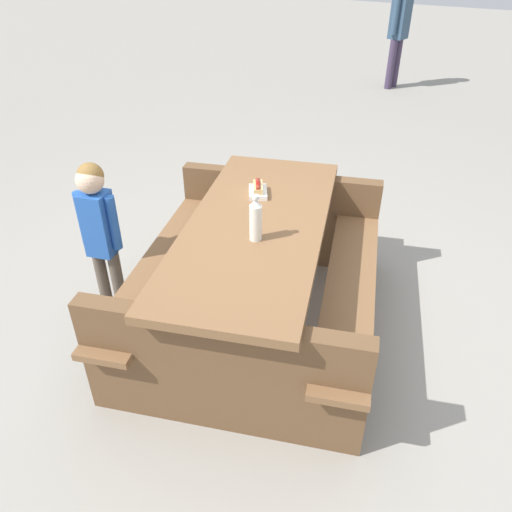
{
  "coord_description": "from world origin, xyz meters",
  "views": [
    {
      "loc": [
        -2.17,
        -1.08,
        2.17
      ],
      "look_at": [
        0.0,
        0.0,
        0.52
      ],
      "focal_mm": 35.09,
      "sensor_mm": 36.0,
      "label": 1
    }
  ],
  "objects_px": {
    "soda_bottle": "(256,219)",
    "hotdog_tray": "(258,190)",
    "child_in_coat": "(99,224)",
    "picnic_table": "(256,267)",
    "bystander_adult": "(401,17)"
  },
  "relations": [
    {
      "from": "soda_bottle",
      "to": "hotdog_tray",
      "type": "xyz_separation_m",
      "value": [
        0.47,
        0.22,
        -0.09
      ]
    },
    {
      "from": "child_in_coat",
      "to": "hotdog_tray",
      "type": "bearing_deg",
      "value": -49.68
    },
    {
      "from": "picnic_table",
      "to": "hotdog_tray",
      "type": "relative_size",
      "value": 9.9
    },
    {
      "from": "picnic_table",
      "to": "child_in_coat",
      "type": "xyz_separation_m",
      "value": [
        -0.31,
        0.88,
        0.23
      ]
    },
    {
      "from": "bystander_adult",
      "to": "picnic_table",
      "type": "bearing_deg",
      "value": -174.46
    },
    {
      "from": "soda_bottle",
      "to": "bystander_adult",
      "type": "relative_size",
      "value": 0.17
    },
    {
      "from": "picnic_table",
      "to": "child_in_coat",
      "type": "bearing_deg",
      "value": 109.22
    },
    {
      "from": "hotdog_tray",
      "to": "picnic_table",
      "type": "bearing_deg",
      "value": -155.49
    },
    {
      "from": "soda_bottle",
      "to": "bystander_adult",
      "type": "bearing_deg",
      "value": 6.11
    },
    {
      "from": "picnic_table",
      "to": "soda_bottle",
      "type": "relative_size",
      "value": 8.06
    },
    {
      "from": "hotdog_tray",
      "to": "bystander_adult",
      "type": "relative_size",
      "value": 0.14
    },
    {
      "from": "soda_bottle",
      "to": "bystander_adult",
      "type": "distance_m",
      "value": 5.96
    },
    {
      "from": "soda_bottle",
      "to": "picnic_table",
      "type": "bearing_deg",
      "value": 25.87
    },
    {
      "from": "picnic_table",
      "to": "child_in_coat",
      "type": "height_order",
      "value": "child_in_coat"
    },
    {
      "from": "bystander_adult",
      "to": "child_in_coat",
      "type": "bearing_deg",
      "value": 176.97
    }
  ]
}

